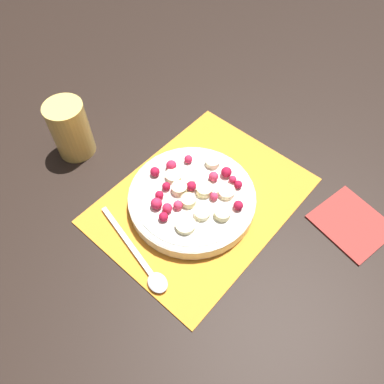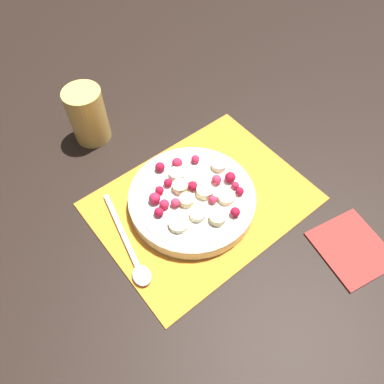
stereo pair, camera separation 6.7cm
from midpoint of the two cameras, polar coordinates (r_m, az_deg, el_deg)
ground_plane at (r=0.71m, az=-1.24°, el=-1.49°), size 3.00×3.00×0.00m
placemat at (r=0.71m, az=-1.25°, el=-1.36°), size 0.39×0.29×0.01m
fruit_bowl at (r=0.68m, az=-2.77°, el=-1.01°), size 0.23×0.23×0.05m
spoon at (r=0.64m, az=-10.19°, el=-11.17°), size 0.06×0.20×0.01m
drinking_glass at (r=0.79m, az=-20.40°, el=8.79°), size 0.08×0.08×0.12m
napkin at (r=0.72m, az=20.80°, el=-4.60°), size 0.13×0.14×0.01m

